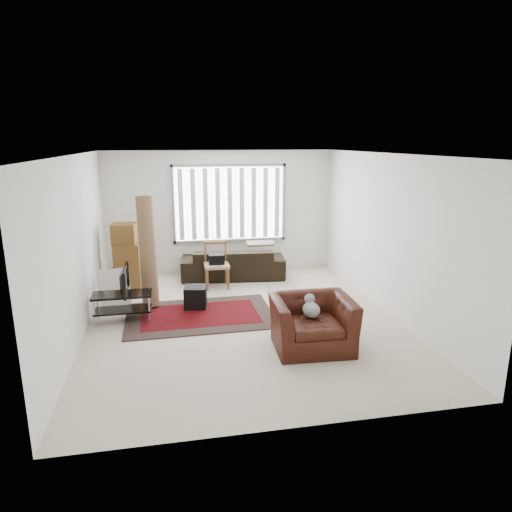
{
  "coord_description": "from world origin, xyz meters",
  "views": [
    {
      "loc": [
        -1.15,
        -7.0,
        2.91
      ],
      "look_at": [
        0.25,
        0.16,
        1.05
      ],
      "focal_mm": 32.0,
      "sensor_mm": 36.0,
      "label": 1
    }
  ],
  "objects": [
    {
      "name": "rolled_rug",
      "position": [
        -1.54,
        1.08,
        0.99
      ],
      "size": [
        0.36,
        0.69,
        1.98
      ],
      "primitive_type": "cylinder",
      "rotation": [
        -0.19,
        0.0,
        0.1
      ],
      "color": "brown",
      "rests_on": "ground"
    },
    {
      "name": "subwoofer",
      "position": [
        -0.74,
        0.72,
        0.21
      ],
      "size": [
        0.43,
        0.43,
        0.38
      ],
      "primitive_type": "cube",
      "rotation": [
        0.0,
        0.0,
        -0.16
      ],
      "color": "black",
      "rests_on": "persian_rug"
    },
    {
      "name": "white_flatpack",
      "position": [
        -2.15,
        1.17,
        0.33
      ],
      "size": [
        0.55,
        0.3,
        0.67
      ],
      "primitive_type": "cube",
      "rotation": [
        -0.24,
        0.0,
        0.14
      ],
      "color": "silver",
      "rests_on": "ground"
    },
    {
      "name": "room",
      "position": [
        0.03,
        0.51,
        1.76
      ],
      "size": [
        6.0,
        6.02,
        2.71
      ],
      "color": "beige",
      "rests_on": "ground"
    },
    {
      "name": "side_chair",
      "position": [
        -0.23,
        1.86,
        0.5
      ],
      "size": [
        0.5,
        0.5,
        0.91
      ],
      "rotation": [
        0.0,
        0.0,
        -0.02
      ],
      "color": "#8D795C",
      "rests_on": "ground"
    },
    {
      "name": "tv_stand",
      "position": [
        -1.95,
        0.35,
        0.34
      ],
      "size": [
        0.95,
        0.43,
        0.48
      ],
      "color": "black",
      "rests_on": "ground"
    },
    {
      "name": "tv",
      "position": [
        -1.95,
        0.35,
        0.7
      ],
      "size": [
        0.1,
        0.77,
        0.44
      ],
      "primitive_type": "imported",
      "rotation": [
        0.0,
        0.0,
        1.57
      ],
      "color": "black",
      "rests_on": "tv_stand"
    },
    {
      "name": "sofa",
      "position": [
        0.19,
        2.45,
        0.42
      ],
      "size": [
        2.29,
        1.18,
        0.85
      ],
      "primitive_type": "imported",
      "rotation": [
        0.0,
        0.0,
        3.04
      ],
      "color": "black",
      "rests_on": "ground"
    },
    {
      "name": "moving_boxes",
      "position": [
        -1.99,
        2.03,
        0.62
      ],
      "size": [
        0.58,
        0.54,
        1.33
      ],
      "color": "brown",
      "rests_on": "ground"
    },
    {
      "name": "persian_rug",
      "position": [
        -0.69,
        0.33,
        0.01
      ],
      "size": [
        2.5,
        1.69,
        0.02
      ],
      "color": "black",
      "rests_on": "ground"
    },
    {
      "name": "armchair",
      "position": [
        0.8,
        -1.19,
        0.43
      ],
      "size": [
        1.19,
        1.05,
        0.84
      ],
      "rotation": [
        0.0,
        0.0,
        -0.05
      ],
      "color": "#36130B",
      "rests_on": "ground"
    }
  ]
}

